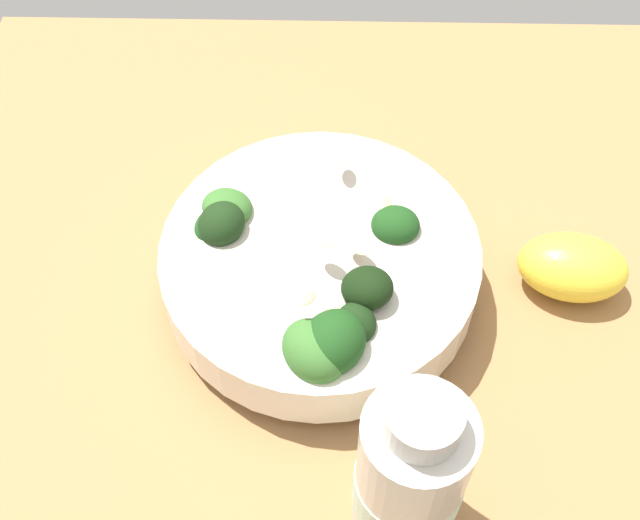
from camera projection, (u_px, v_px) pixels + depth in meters
The scene contains 4 objects.
ground_plane at pixel (369, 354), 59.45cm from camera, with size 68.94×68.94×4.70cm, color #996D42.
bowl_of_broccoli at pixel (319, 268), 56.64cm from camera, with size 21.93×22.09×8.60cm.
lemon_wedge at pixel (572, 267), 58.26cm from camera, with size 7.76×5.22×4.55cm, color yellow.
bottle_short at pixel (410, 477), 44.97cm from camera, with size 6.15×6.15×14.84cm.
Camera 1 is at (2.95, 29.08, 49.98)cm, focal length 46.03 mm.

